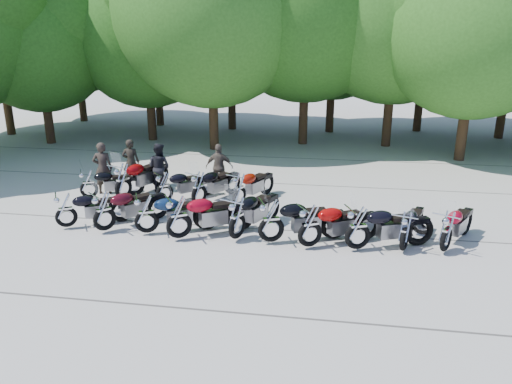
# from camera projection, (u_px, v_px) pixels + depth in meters

# --- Properties ---
(ground) EXTENTS (90.00, 90.00, 0.00)m
(ground) POSITION_uv_depth(u_px,v_px,m) (247.00, 250.00, 12.86)
(ground) COLOR #9F9990
(ground) RESTS_ON ground
(tree_1) EXTENTS (6.97, 6.97, 8.55)m
(tree_1) POSITION_uv_depth(u_px,v_px,m) (38.00, 38.00, 23.67)
(tree_1) COLOR #3A2614
(tree_1) RESTS_ON ground
(tree_2) EXTENTS (7.31, 7.31, 8.97)m
(tree_2) POSITION_uv_depth(u_px,v_px,m) (146.00, 33.00, 24.38)
(tree_2) COLOR #3A2614
(tree_2) RESTS_ON ground
(tree_3) EXTENTS (8.70, 8.70, 10.67)m
(tree_3) POSITION_uv_depth(u_px,v_px,m) (211.00, 9.00, 22.02)
(tree_3) COLOR #3A2614
(tree_3) RESTS_ON ground
(tree_4) EXTENTS (9.13, 9.13, 11.20)m
(tree_4) POSITION_uv_depth(u_px,v_px,m) (307.00, 3.00, 23.05)
(tree_4) COLOR #3A2614
(tree_4) RESTS_ON ground
(tree_5) EXTENTS (9.04, 9.04, 11.10)m
(tree_5) POSITION_uv_depth(u_px,v_px,m) (397.00, 4.00, 22.57)
(tree_5) COLOR #3A2614
(tree_5) RESTS_ON ground
(tree_6) EXTENTS (8.00, 8.00, 9.82)m
(tree_6) POSITION_uv_depth(u_px,v_px,m) (477.00, 20.00, 20.12)
(tree_6) COLOR #3A2614
(tree_6) RESTS_ON ground
(tree_9) EXTENTS (7.59, 7.59, 9.32)m
(tree_9) POSITION_uv_depth(u_px,v_px,m) (74.00, 29.00, 29.72)
(tree_9) COLOR #3A2614
(tree_9) RESTS_ON ground
(tree_10) EXTENTS (7.78, 7.78, 9.55)m
(tree_10) POSITION_uv_depth(u_px,v_px,m) (155.00, 26.00, 28.31)
(tree_10) COLOR #3A2614
(tree_10) RESTS_ON ground
(tree_11) EXTENTS (7.56, 7.56, 9.28)m
(tree_11) POSITION_uv_depth(u_px,v_px,m) (231.00, 29.00, 27.18)
(tree_11) COLOR #3A2614
(tree_11) RESTS_ON ground
(tree_12) EXTENTS (7.88, 7.88, 9.67)m
(tree_12) POSITION_uv_depth(u_px,v_px,m) (334.00, 25.00, 26.32)
(tree_12) COLOR #3A2614
(tree_12) RESTS_ON ground
(tree_13) EXTENTS (8.31, 8.31, 10.20)m
(tree_13) POSITION_uv_depth(u_px,v_px,m) (428.00, 18.00, 26.44)
(tree_13) COLOR #3A2614
(tree_13) RESTS_ON ground
(motorcycle_0) EXTENTS (2.13, 1.64, 1.19)m
(motorcycle_0) POSITION_uv_depth(u_px,v_px,m) (65.00, 209.00, 14.08)
(motorcycle_0) COLOR black
(motorcycle_0) RESTS_ON ground
(motorcycle_1) EXTENTS (2.06, 2.25, 1.32)m
(motorcycle_1) POSITION_uv_depth(u_px,v_px,m) (104.00, 210.00, 13.80)
(motorcycle_1) COLOR #38070F
(motorcycle_1) RESTS_ON ground
(motorcycle_2) EXTENTS (2.40, 1.56, 1.30)m
(motorcycle_2) POSITION_uv_depth(u_px,v_px,m) (146.00, 213.00, 13.64)
(motorcycle_2) COLOR #0D1D3A
(motorcycle_2) RESTS_ON ground
(motorcycle_3) EXTENTS (2.49, 1.97, 1.40)m
(motorcycle_3) POSITION_uv_depth(u_px,v_px,m) (179.00, 216.00, 13.26)
(motorcycle_3) COLOR maroon
(motorcycle_3) RESTS_ON ground
(motorcycle_4) EXTENTS (1.66, 2.52, 1.37)m
(motorcycle_4) POSITION_uv_depth(u_px,v_px,m) (237.00, 217.00, 13.25)
(motorcycle_4) COLOR black
(motorcycle_4) RESTS_ON ground
(motorcycle_5) EXTENTS (2.56, 1.59, 1.39)m
(motorcycle_5) POSITION_uv_depth(u_px,v_px,m) (271.00, 220.00, 13.02)
(motorcycle_5) COLOR black
(motorcycle_5) RESTS_ON ground
(motorcycle_6) EXTENTS (2.41, 1.80, 1.34)m
(motorcycle_6) POSITION_uv_depth(u_px,v_px,m) (310.00, 225.00, 12.75)
(motorcycle_6) COLOR #8F0605
(motorcycle_6) RESTS_ON ground
(motorcycle_7) EXTENTS (2.50, 1.57, 1.36)m
(motorcycle_7) POSITION_uv_depth(u_px,v_px,m) (358.00, 227.00, 12.59)
(motorcycle_7) COLOR black
(motorcycle_7) RESTS_ON ground
(motorcycle_8) EXTENTS (1.36, 2.23, 1.21)m
(motorcycle_8) POSITION_uv_depth(u_px,v_px,m) (405.00, 230.00, 12.57)
(motorcycle_8) COLOR black
(motorcycle_8) RESTS_ON ground
(motorcycle_9) EXTENTS (1.69, 2.26, 1.25)m
(motorcycle_9) POSITION_uv_depth(u_px,v_px,m) (447.00, 230.00, 12.50)
(motorcycle_9) COLOR maroon
(motorcycle_9) RESTS_ON ground
(motorcycle_10) EXTENTS (2.12, 1.47, 1.16)m
(motorcycle_10) POSITION_uv_depth(u_px,v_px,m) (88.00, 183.00, 16.57)
(motorcycle_10) COLOR black
(motorcycle_10) RESTS_ON ground
(motorcycle_11) EXTENTS (1.64, 2.63, 1.43)m
(motorcycle_11) POSITION_uv_depth(u_px,v_px,m) (123.00, 180.00, 16.41)
(motorcycle_11) COLOR #7F0407
(motorcycle_11) RESTS_ON ground
(motorcycle_12) EXTENTS (1.98, 1.91, 1.19)m
(motorcycle_12) POSITION_uv_depth(u_px,v_px,m) (164.00, 186.00, 16.16)
(motorcycle_12) COLOR black
(motorcycle_12) RESTS_ON ground
(motorcycle_13) EXTENTS (1.71, 2.34, 1.29)m
(motorcycle_13) POSITION_uv_depth(u_px,v_px,m) (199.00, 187.00, 15.91)
(motorcycle_13) COLOR black
(motorcycle_13) RESTS_ON ground
(motorcycle_14) EXTENTS (1.57, 2.33, 1.27)m
(motorcycle_14) POSITION_uv_depth(u_px,v_px,m) (239.00, 188.00, 15.79)
(motorcycle_14) COLOR #8D1205
(motorcycle_14) RESTS_ON ground
(rider_0) EXTENTS (0.75, 0.60, 1.81)m
(rider_0) POSITION_uv_depth(u_px,v_px,m) (103.00, 168.00, 17.11)
(rider_0) COLOR #2B221D
(rider_0) RESTS_ON ground
(rider_1) EXTENTS (0.99, 0.86, 1.72)m
(rider_1) POSITION_uv_depth(u_px,v_px,m) (159.00, 167.00, 17.40)
(rider_1) COLOR black
(rider_1) RESTS_ON ground
(rider_2) EXTENTS (1.00, 0.46, 1.66)m
(rider_2) POSITION_uv_depth(u_px,v_px,m) (219.00, 167.00, 17.52)
(rider_2) COLOR brown
(rider_2) RESTS_ON ground
(rider_3) EXTENTS (0.68, 0.51, 1.69)m
(rider_3) POSITION_uv_depth(u_px,v_px,m) (131.00, 162.00, 18.15)
(rider_3) COLOR black
(rider_3) RESTS_ON ground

